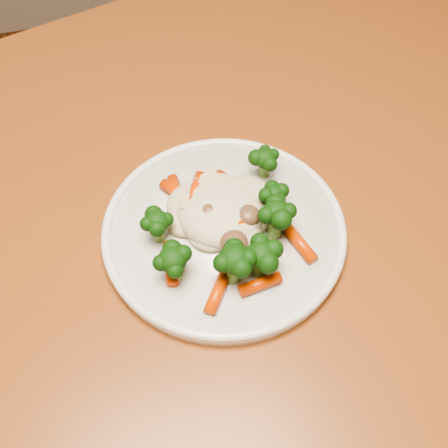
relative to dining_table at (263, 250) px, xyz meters
The scene contains 3 objects.
dining_table is the anchor object (origin of this frame).
plate 0.11m from the dining_table, 154.13° to the right, with size 0.25×0.25×0.01m, color silver.
meal 0.14m from the dining_table, 148.63° to the right, with size 0.16×0.17×0.04m.
Camera 1 is at (-0.29, -0.37, 1.23)m, focal length 45.00 mm.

